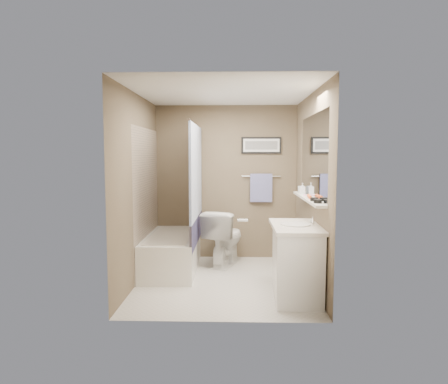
{
  "coord_description": "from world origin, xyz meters",
  "views": [
    {
      "loc": [
        0.15,
        -5.02,
        1.63
      ],
      "look_at": [
        0.0,
        0.15,
        1.15
      ],
      "focal_mm": 32.0,
      "sensor_mm": 36.0,
      "label": 1
    }
  ],
  "objects_px": {
    "toilet": "(224,237)",
    "candle_bowl_near": "(318,201)",
    "glass_jar": "(301,190)",
    "bathtub": "(172,253)",
    "vanity": "(296,263)",
    "soap_bottle": "(302,188)",
    "candle_bowl_far": "(314,199)",
    "hair_brush_front": "(309,196)"
  },
  "relations": [
    {
      "from": "toilet",
      "to": "soap_bottle",
      "type": "distance_m",
      "value": 1.43
    },
    {
      "from": "soap_bottle",
      "to": "glass_jar",
      "type": "bearing_deg",
      "value": 90.0
    },
    {
      "from": "candle_bowl_far",
      "to": "hair_brush_front",
      "type": "bearing_deg",
      "value": 90.0
    },
    {
      "from": "bathtub",
      "to": "glass_jar",
      "type": "height_order",
      "value": "glass_jar"
    },
    {
      "from": "candle_bowl_far",
      "to": "soap_bottle",
      "type": "height_order",
      "value": "soap_bottle"
    },
    {
      "from": "candle_bowl_near",
      "to": "glass_jar",
      "type": "distance_m",
      "value": 1.11
    },
    {
      "from": "hair_brush_front",
      "to": "toilet",
      "type": "bearing_deg",
      "value": 134.17
    },
    {
      "from": "toilet",
      "to": "glass_jar",
      "type": "bearing_deg",
      "value": 174.95
    },
    {
      "from": "vanity",
      "to": "soap_bottle",
      "type": "bearing_deg",
      "value": 79.08
    },
    {
      "from": "candle_bowl_near",
      "to": "soap_bottle",
      "type": "bearing_deg",
      "value": 90.0
    },
    {
      "from": "candle_bowl_near",
      "to": "soap_bottle",
      "type": "relative_size",
      "value": 0.6
    },
    {
      "from": "toilet",
      "to": "candle_bowl_far",
      "type": "distance_m",
      "value": 1.87
    },
    {
      "from": "bathtub",
      "to": "vanity",
      "type": "height_order",
      "value": "vanity"
    },
    {
      "from": "bathtub",
      "to": "candle_bowl_near",
      "type": "bearing_deg",
      "value": -35.99
    },
    {
      "from": "bathtub",
      "to": "candle_bowl_near",
      "type": "xyz_separation_m",
      "value": [
        1.79,
        -1.25,
        0.89
      ]
    },
    {
      "from": "vanity",
      "to": "candle_bowl_far",
      "type": "relative_size",
      "value": 10.0
    },
    {
      "from": "bathtub",
      "to": "soap_bottle",
      "type": "distance_m",
      "value": 2.03
    },
    {
      "from": "vanity",
      "to": "toilet",
      "type": "bearing_deg",
      "value": 124.89
    },
    {
      "from": "candle_bowl_far",
      "to": "hair_brush_front",
      "type": "height_order",
      "value": "hair_brush_front"
    },
    {
      "from": "vanity",
      "to": "bathtub",
      "type": "bearing_deg",
      "value": 149.29
    },
    {
      "from": "vanity",
      "to": "hair_brush_front",
      "type": "height_order",
      "value": "hair_brush_front"
    },
    {
      "from": "candle_bowl_far",
      "to": "hair_brush_front",
      "type": "xyz_separation_m",
      "value": [
        0.0,
        0.28,
        0.0
      ]
    },
    {
      "from": "hair_brush_front",
      "to": "glass_jar",
      "type": "xyz_separation_m",
      "value": [
        0.0,
        0.63,
        0.03
      ]
    },
    {
      "from": "bathtub",
      "to": "soap_bottle",
      "type": "bearing_deg",
      "value": -9.35
    },
    {
      "from": "glass_jar",
      "to": "soap_bottle",
      "type": "xyz_separation_m",
      "value": [
        0.0,
        -0.12,
        0.02
      ]
    },
    {
      "from": "toilet",
      "to": "candle_bowl_near",
      "type": "bearing_deg",
      "value": 142.14
    },
    {
      "from": "vanity",
      "to": "soap_bottle",
      "type": "height_order",
      "value": "soap_bottle"
    },
    {
      "from": "candle_bowl_near",
      "to": "glass_jar",
      "type": "xyz_separation_m",
      "value": [
        0.0,
        1.11,
        0.03
      ]
    },
    {
      "from": "candle_bowl_far",
      "to": "soap_bottle",
      "type": "xyz_separation_m",
      "value": [
        0.0,
        0.79,
        0.05
      ]
    },
    {
      "from": "bathtub",
      "to": "hair_brush_front",
      "type": "relative_size",
      "value": 6.82
    },
    {
      "from": "bathtub",
      "to": "candle_bowl_near",
      "type": "distance_m",
      "value": 2.35
    },
    {
      "from": "vanity",
      "to": "hair_brush_front",
      "type": "distance_m",
      "value": 0.81
    },
    {
      "from": "glass_jar",
      "to": "soap_bottle",
      "type": "relative_size",
      "value": 0.67
    },
    {
      "from": "candle_bowl_far",
      "to": "soap_bottle",
      "type": "bearing_deg",
      "value": 90.0
    },
    {
      "from": "hair_brush_front",
      "to": "glass_jar",
      "type": "relative_size",
      "value": 2.2
    },
    {
      "from": "bathtub",
      "to": "toilet",
      "type": "distance_m",
      "value": 0.82
    },
    {
      "from": "vanity",
      "to": "candle_bowl_far",
      "type": "xyz_separation_m",
      "value": [
        0.19,
        -0.01,
        0.73
      ]
    },
    {
      "from": "toilet",
      "to": "glass_jar",
      "type": "relative_size",
      "value": 8.22
    },
    {
      "from": "vanity",
      "to": "glass_jar",
      "type": "relative_size",
      "value": 9.0
    },
    {
      "from": "vanity",
      "to": "candle_bowl_far",
      "type": "bearing_deg",
      "value": 0.01
    },
    {
      "from": "bathtub",
      "to": "candle_bowl_far",
      "type": "distance_m",
      "value": 2.25
    },
    {
      "from": "toilet",
      "to": "candle_bowl_near",
      "type": "xyz_separation_m",
      "value": [
        1.05,
        -1.56,
        0.72
      ]
    }
  ]
}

